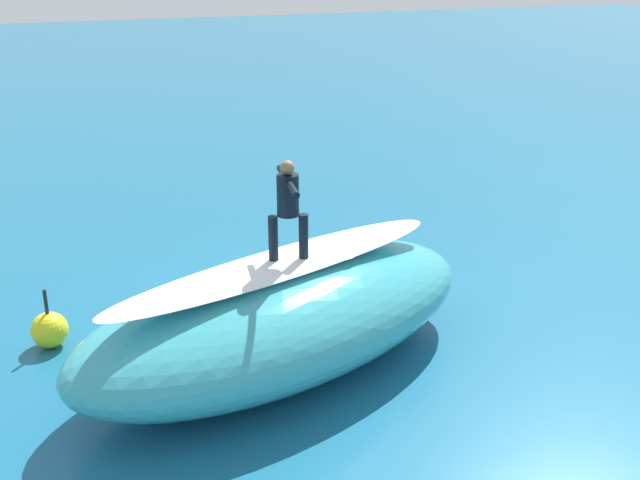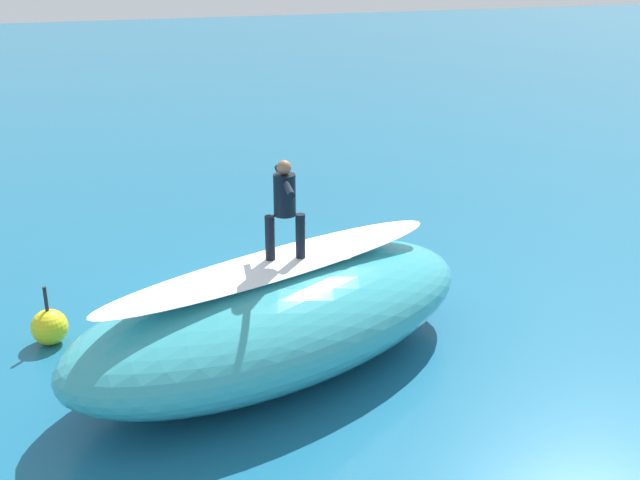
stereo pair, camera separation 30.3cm
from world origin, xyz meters
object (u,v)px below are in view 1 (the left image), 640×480
at_px(buoy_marker, 50,330).
at_px(surfboard_paddling, 343,261).
at_px(surfboard_riding, 289,261).
at_px(surfer_riding, 288,203).
at_px(surfer_paddling, 346,256).

bearing_deg(buoy_marker, surfboard_paddling, -164.90).
distance_m(surfboard_riding, surfer_riding, 0.92).
relative_size(surfboard_riding, surfboard_paddling, 0.99).
height_order(surfer_riding, surfer_paddling, surfer_riding).
bearing_deg(surfer_riding, surfboard_paddling, -114.83).
bearing_deg(surfer_riding, surfboard_riding, 9.16).
height_order(surfboard_riding, buoy_marker, surfboard_riding).
xyz_separation_m(surfer_riding, surfer_paddling, (-2.37, -3.36, -2.45)).
xyz_separation_m(surfer_riding, buoy_marker, (3.49, -1.91, -2.35)).
height_order(surfboard_riding, surfer_paddling, surfboard_riding).
bearing_deg(buoy_marker, surfboard_riding, 151.27).
bearing_deg(surfer_riding, surfer_paddling, -116.05).
bearing_deg(surfer_paddling, surfboard_riding, 135.95).
bearing_deg(surfer_riding, buoy_marker, -19.57).
distance_m(surfboard_paddling, surfer_paddling, 0.21).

